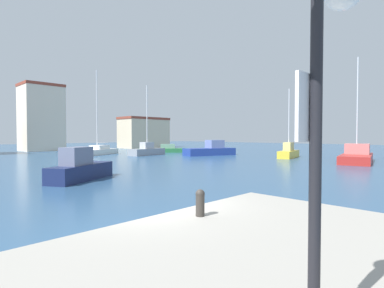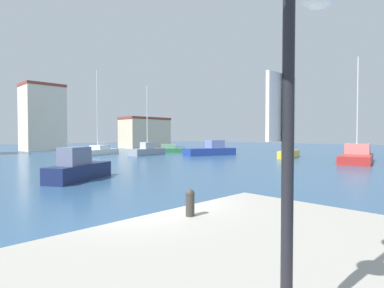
{
  "view_description": "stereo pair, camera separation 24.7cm",
  "coord_description": "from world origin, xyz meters",
  "px_view_note": "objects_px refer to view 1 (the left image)",
  "views": [
    {
      "loc": [
        -4.56,
        -5.99,
        2.76
      ],
      "look_at": [
        22.12,
        20.45,
        1.69
      ],
      "focal_mm": 28.3,
      "sensor_mm": 36.0,
      "label": 1
    },
    {
      "loc": [
        -4.39,
        -6.17,
        2.76
      ],
      "look_at": [
        22.12,
        20.45,
        1.69
      ],
      "focal_mm": 28.3,
      "sensor_mm": 36.0,
      "label": 2
    }
  ],
  "objects_px": {
    "mooring_bollard": "(200,201)",
    "motorboat_green_behind_lamppost": "(165,150)",
    "sailboat_red_center_channel": "(357,156)",
    "sailboat_white_distant_north": "(98,151)",
    "motorboat_blue_outer_mooring": "(211,150)",
    "sailboat_yellow_mid_harbor": "(289,152)",
    "motorboat_navy_distant_east": "(80,168)",
    "sailboat_grey_far_right": "(147,150)"
  },
  "relations": [
    {
      "from": "motorboat_blue_outer_mooring",
      "to": "sailboat_white_distant_north",
      "type": "distance_m",
      "value": 16.15
    },
    {
      "from": "mooring_bollard",
      "to": "sailboat_red_center_channel",
      "type": "bearing_deg",
      "value": 10.73
    },
    {
      "from": "sailboat_red_center_channel",
      "to": "sailboat_white_distant_north",
      "type": "distance_m",
      "value": 32.83
    },
    {
      "from": "motorboat_navy_distant_east",
      "to": "motorboat_green_behind_lamppost",
      "type": "height_order",
      "value": "motorboat_navy_distant_east"
    },
    {
      "from": "sailboat_grey_far_right",
      "to": "motorboat_navy_distant_east",
      "type": "distance_m",
      "value": 23.62
    },
    {
      "from": "motorboat_green_behind_lamppost",
      "to": "sailboat_yellow_mid_harbor",
      "type": "bearing_deg",
      "value": -81.41
    },
    {
      "from": "sailboat_yellow_mid_harbor",
      "to": "motorboat_green_behind_lamppost",
      "type": "height_order",
      "value": "sailboat_yellow_mid_harbor"
    },
    {
      "from": "mooring_bollard",
      "to": "motorboat_navy_distant_east",
      "type": "bearing_deg",
      "value": 74.43
    },
    {
      "from": "sailboat_yellow_mid_harbor",
      "to": "motorboat_navy_distant_east",
      "type": "bearing_deg",
      "value": 179.57
    },
    {
      "from": "sailboat_red_center_channel",
      "to": "sailboat_white_distant_north",
      "type": "xyz_separation_m",
      "value": [
        -12.92,
        30.19,
        -0.11
      ]
    },
    {
      "from": "mooring_bollard",
      "to": "motorboat_green_behind_lamppost",
      "type": "bearing_deg",
      "value": 50.88
    },
    {
      "from": "sailboat_white_distant_north",
      "to": "mooring_bollard",
      "type": "bearing_deg",
      "value": -114.94
    },
    {
      "from": "mooring_bollard",
      "to": "motorboat_green_behind_lamppost",
      "type": "relative_size",
      "value": 0.07
    },
    {
      "from": "sailboat_grey_far_right",
      "to": "motorboat_green_behind_lamppost",
      "type": "xyz_separation_m",
      "value": [
        6.26,
        3.63,
        -0.22
      ]
    },
    {
      "from": "mooring_bollard",
      "to": "motorboat_blue_outer_mooring",
      "type": "height_order",
      "value": "motorboat_blue_outer_mooring"
    },
    {
      "from": "sailboat_yellow_mid_harbor",
      "to": "motorboat_navy_distant_east",
      "type": "xyz_separation_m",
      "value": [
        -26.47,
        0.2,
        0.05
      ]
    },
    {
      "from": "sailboat_yellow_mid_harbor",
      "to": "sailboat_white_distant_north",
      "type": "distance_m",
      "value": 26.14
    },
    {
      "from": "sailboat_white_distant_north",
      "to": "motorboat_navy_distant_east",
      "type": "bearing_deg",
      "value": -120.14
    },
    {
      "from": "mooring_bollard",
      "to": "sailboat_white_distant_north",
      "type": "distance_m",
      "value": 39.48
    },
    {
      "from": "mooring_bollard",
      "to": "sailboat_grey_far_right",
      "type": "xyz_separation_m",
      "value": [
        20.99,
        29.88,
        -0.74
      ]
    },
    {
      "from": "mooring_bollard",
      "to": "sailboat_grey_far_right",
      "type": "distance_m",
      "value": 36.53
    },
    {
      "from": "sailboat_red_center_channel",
      "to": "sailboat_grey_far_right",
      "type": "distance_m",
      "value": 25.75
    },
    {
      "from": "mooring_bollard",
      "to": "motorboat_blue_outer_mooring",
      "type": "distance_m",
      "value": 35.86
    },
    {
      "from": "mooring_bollard",
      "to": "sailboat_red_center_channel",
      "type": "distance_m",
      "value": 30.1
    },
    {
      "from": "sailboat_yellow_mid_harbor",
      "to": "motorboat_navy_distant_east",
      "type": "relative_size",
      "value": 1.66
    },
    {
      "from": "sailboat_white_distant_north",
      "to": "motorboat_blue_outer_mooring",
      "type": "bearing_deg",
      "value": -49.65
    },
    {
      "from": "sailboat_red_center_channel",
      "to": "sailboat_yellow_mid_harbor",
      "type": "height_order",
      "value": "sailboat_red_center_channel"
    },
    {
      "from": "sailboat_white_distant_north",
      "to": "motorboat_green_behind_lamppost",
      "type": "distance_m",
      "value": 10.85
    },
    {
      "from": "mooring_bollard",
      "to": "motorboat_blue_outer_mooring",
      "type": "bearing_deg",
      "value": 40.9
    },
    {
      "from": "mooring_bollard",
      "to": "motorboat_green_behind_lamppost",
      "type": "xyz_separation_m",
      "value": [
        27.26,
        33.52,
        -0.96
      ]
    },
    {
      "from": "sailboat_grey_far_right",
      "to": "sailboat_white_distant_north",
      "type": "xyz_separation_m",
      "value": [
        -4.35,
        5.91,
        -0.11
      ]
    },
    {
      "from": "sailboat_white_distant_north",
      "to": "motorboat_green_behind_lamppost",
      "type": "bearing_deg",
      "value": -12.08
    },
    {
      "from": "sailboat_yellow_mid_harbor",
      "to": "motorboat_green_behind_lamppost",
      "type": "distance_m",
      "value": 20.26
    },
    {
      "from": "sailboat_yellow_mid_harbor",
      "to": "motorboat_green_behind_lamppost",
      "type": "relative_size",
      "value": 1.11
    },
    {
      "from": "motorboat_navy_distant_east",
      "to": "motorboat_green_behind_lamppost",
      "type": "distance_m",
      "value": 30.71
    },
    {
      "from": "sailboat_grey_far_right",
      "to": "motorboat_green_behind_lamppost",
      "type": "distance_m",
      "value": 7.24
    },
    {
      "from": "sailboat_red_center_channel",
      "to": "motorboat_blue_outer_mooring",
      "type": "relative_size",
      "value": 1.41
    },
    {
      "from": "mooring_bollard",
      "to": "sailboat_white_distant_north",
      "type": "height_order",
      "value": "sailboat_white_distant_north"
    },
    {
      "from": "sailboat_red_center_channel",
      "to": "sailboat_yellow_mid_harbor",
      "type": "distance_m",
      "value": 7.91
    },
    {
      "from": "sailboat_red_center_channel",
      "to": "motorboat_navy_distant_east",
      "type": "relative_size",
      "value": 2.1
    },
    {
      "from": "sailboat_grey_far_right",
      "to": "sailboat_red_center_channel",
      "type": "bearing_deg",
      "value": -70.56
    },
    {
      "from": "mooring_bollard",
      "to": "motorboat_blue_outer_mooring",
      "type": "relative_size",
      "value": 0.07
    }
  ]
}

